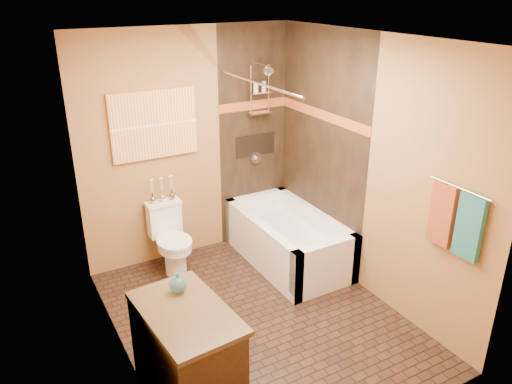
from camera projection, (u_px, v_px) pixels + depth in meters
floor at (258, 318)px, 4.64m from camera, size 3.00×3.00×0.00m
wall_left at (114, 226)px, 3.61m from camera, size 0.02×3.00×2.50m
wall_right at (369, 170)px, 4.69m from camera, size 0.02×3.00×2.50m
wall_back at (190, 147)px, 5.36m from camera, size 2.40×0.02×2.50m
wall_front at (383, 281)px, 2.95m from camera, size 2.40×0.02×2.50m
ceiling at (259, 38)px, 3.67m from camera, size 3.00×3.00×0.00m
alcove_tile_back at (253, 137)px, 5.70m from camera, size 0.85×0.01×2.50m
alcove_tile_right at (321, 149)px, 5.29m from camera, size 0.01×1.50×2.50m
mosaic_band_back at (254, 105)px, 5.55m from camera, size 0.85×0.01×0.10m
mosaic_band_right at (322, 115)px, 5.14m from camera, size 0.01×1.50×0.10m
alcove_niche at (255, 145)px, 5.74m from camera, size 0.50×0.01×0.25m
shower_fixtures at (260, 102)px, 5.46m from camera, size 0.24×0.33×1.16m
curtain_rod at (256, 83)px, 4.64m from camera, size 0.03×1.55×0.03m
towel_bar at (460, 188)px, 3.75m from camera, size 0.02×0.55×0.02m
towel_teal at (469, 227)px, 3.75m from camera, size 0.05×0.22×0.52m
towel_rust at (442, 214)px, 3.96m from camera, size 0.05×0.22×0.52m
sunset_painting at (154, 125)px, 5.05m from camera, size 0.90×0.04×0.70m
vanity_mirror at (137, 228)px, 3.04m from camera, size 0.01×1.00×0.90m
bathtub at (288, 243)px, 5.52m from camera, size 0.80×1.50×0.55m
toilet at (171, 238)px, 5.31m from camera, size 0.37×0.55×0.73m
vanity at (187, 356)px, 3.59m from camera, size 0.61×0.93×0.79m
teal_bottle at (178, 283)px, 3.62m from camera, size 0.13×0.13×0.20m
bud_vases at (162, 189)px, 5.24m from camera, size 0.27×0.06×0.27m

